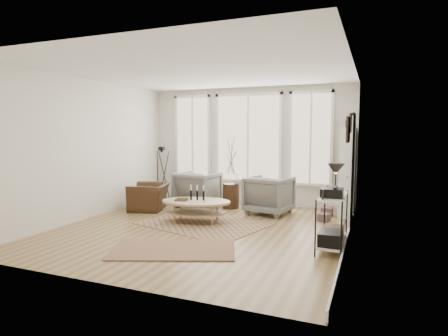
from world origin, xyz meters
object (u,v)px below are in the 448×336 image
at_px(accent_chair, 149,197).
at_px(armchair_right, 269,195).
at_px(low_shelf, 332,216).
at_px(side_table, 231,175).
at_px(coffee_table, 196,205).
at_px(bookcase, 348,172).
at_px(armchair_left, 198,189).

bearing_deg(accent_chair, armchair_right, 85.32).
xyz_separation_m(low_shelf, side_table, (-2.56, 2.27, 0.28)).
distance_m(low_shelf, coffee_table, 2.81).
bearing_deg(bookcase, side_table, -174.55).
relative_size(armchair_left, side_table, 0.57).
distance_m(coffee_table, side_table, 1.63).
bearing_deg(side_table, armchair_right, -14.01).
bearing_deg(accent_chair, low_shelf, 54.07).
height_order(bookcase, armchair_right, bookcase).
relative_size(low_shelf, accent_chair, 1.40).
height_order(low_shelf, armchair_left, low_shelf).
bearing_deg(side_table, bookcase, 5.45).
relative_size(side_table, accent_chair, 1.75).
distance_m(side_table, accent_chair, 1.97).
relative_size(armchair_right, accent_chair, 0.99).
height_order(armchair_left, accent_chair, armchair_left).
bearing_deg(low_shelf, bookcase, 88.72).
relative_size(low_shelf, side_table, 0.80).
height_order(bookcase, coffee_table, bookcase).
xyz_separation_m(bookcase, side_table, (-2.61, -0.25, -0.17)).
height_order(low_shelf, side_table, side_table).
xyz_separation_m(coffee_table, accent_chair, (-1.54, 0.68, -0.04)).
relative_size(coffee_table, side_table, 0.93).
xyz_separation_m(armchair_left, accent_chair, (-0.90, -0.74, -0.12)).
distance_m(bookcase, armchair_right, 1.77).
xyz_separation_m(bookcase, accent_chair, (-4.31, -1.13, -0.65)).
bearing_deg(armchair_left, coffee_table, 119.36).
height_order(coffee_table, armchair_left, armchair_left).
bearing_deg(side_table, accent_chair, -152.49).
xyz_separation_m(low_shelf, accent_chair, (-4.25, 1.39, -0.21)).
bearing_deg(coffee_table, armchair_right, 48.42).
height_order(low_shelf, accent_chair, low_shelf).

